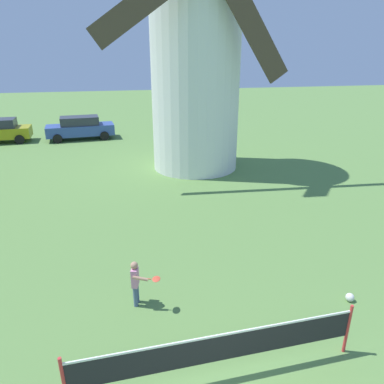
% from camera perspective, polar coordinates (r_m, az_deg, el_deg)
% --- Properties ---
extents(windmill, '(9.55, 4.97, 13.86)m').
position_cam_1_polar(windmill, '(17.64, 0.60, 24.05)').
color(windmill, white).
rests_on(windmill, ground_plane).
extents(tennis_net, '(5.21, 0.06, 1.10)m').
position_cam_1_polar(tennis_net, '(6.67, 4.43, -24.00)').
color(tennis_net, red).
rests_on(tennis_net, ground_plane).
extents(player_far, '(0.67, 0.62, 1.13)m').
position_cam_1_polar(player_far, '(8.32, -9.04, -14.07)').
color(player_far, slate).
rests_on(player_far, ground_plane).
extents(stray_ball, '(0.20, 0.20, 0.20)m').
position_cam_1_polar(stray_ball, '(9.41, 24.29, -15.34)').
color(stray_ball, silver).
rests_on(stray_ball, ground_plane).
extents(parked_car_blue, '(4.61, 2.15, 1.56)m').
position_cam_1_polar(parked_car_blue, '(25.86, -17.71, 9.97)').
color(parked_car_blue, '#334C99').
rests_on(parked_car_blue, ground_plane).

